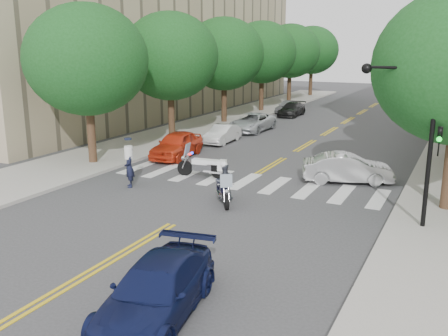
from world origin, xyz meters
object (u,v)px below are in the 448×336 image
Objects in this scene: motorcycle_parked at (206,166)px; officer_standing at (129,167)px; motorcycle_police at (224,184)px; sedan_blue at (156,291)px; convertible at (347,168)px.

officer_standing is (-2.33, -3.01, 0.34)m from motorcycle_parked.
motorcycle_police is 1.06× the size of officer_standing.
officer_standing reaches higher than motorcycle_parked.
convertible is at bearing 74.41° from sedan_blue.
motorcycle_police is at bearing -149.01° from motorcycle_parked.
motorcycle_police is 0.47× the size of convertible.
officer_standing reaches higher than sedan_blue.
motorcycle_parked is at bearing 103.05° from sedan_blue.
convertible is at bearing -158.79° from motorcycle_police.
motorcycle_parked reaches higher than sedan_blue.
motorcycle_police reaches higher than motorcycle_parked.
motorcycle_parked is 1.39× the size of officer_standing.
motorcycle_police is at bearing 95.94° from sedan_blue.
convertible is (3.82, 5.38, -0.10)m from motorcycle_police.
officer_standing is 0.44× the size of convertible.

